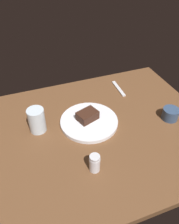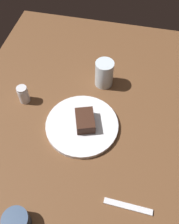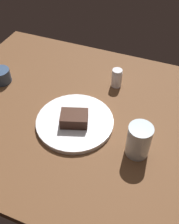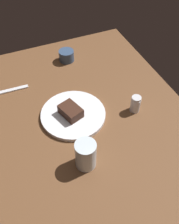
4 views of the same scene
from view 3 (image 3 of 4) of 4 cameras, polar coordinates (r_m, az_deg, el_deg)
dining_table at (r=95.43cm, az=1.13°, el=-1.61°), size 120.00×84.00×3.00cm
dessert_plate at (r=91.60cm, az=-3.18°, el=-2.13°), size 26.80×26.80×1.68cm
chocolate_cake_slice at (r=88.69cm, az=-3.31°, el=-1.42°), size 10.80×9.20×4.12cm
salt_shaker at (r=105.21cm, az=5.91°, el=7.33°), size 4.15×4.15×7.56cm
water_glass at (r=81.37cm, az=10.59°, el=-6.07°), size 7.45×7.45×11.36cm
coffee_cup at (r=113.09cm, az=-18.58°, el=7.41°), size 7.62×7.62×5.53cm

